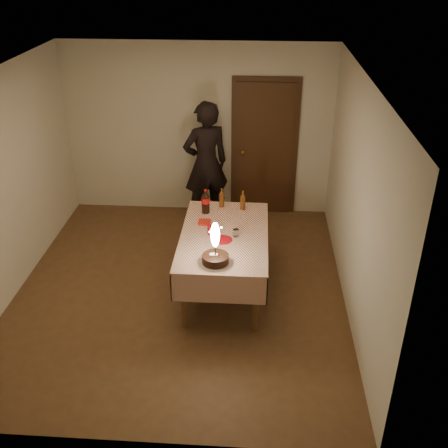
{
  "coord_description": "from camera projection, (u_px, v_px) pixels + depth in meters",
  "views": [
    {
      "loc": [
        0.9,
        -5.27,
        3.82
      ],
      "look_at": [
        0.54,
        -0.01,
        0.95
      ],
      "focal_mm": 42.0,
      "sensor_mm": 36.0,
      "label": 1
    }
  ],
  "objects": [
    {
      "name": "room_shell",
      "position": [
        179.0,
        163.0,
        5.77
      ],
      "size": [
        4.04,
        4.54,
        2.62
      ],
      "color": "beige",
      "rests_on": "ground"
    },
    {
      "name": "birthday_cake",
      "position": [
        215.0,
        254.0,
        5.53
      ],
      "size": [
        0.36,
        0.36,
        0.49
      ],
      "color": "white",
      "rests_on": "dining_table"
    },
    {
      "name": "napkin_stack",
      "position": [
        204.0,
        222.0,
        6.37
      ],
      "size": [
        0.15,
        0.15,
        0.02
      ],
      "primitive_type": "cube",
      "color": "red",
      "rests_on": "dining_table"
    },
    {
      "name": "red_plate",
      "position": [
        223.0,
        240.0,
        6.0
      ],
      "size": [
        0.22,
        0.22,
        0.01
      ],
      "primitive_type": "cylinder",
      "color": "#B60C16",
      "rests_on": "dining_table"
    },
    {
      "name": "amber_bottle_right",
      "position": [
        243.0,
        201.0,
        6.64
      ],
      "size": [
        0.06,
        0.06,
        0.25
      ],
      "color": "#5D2E10",
      "rests_on": "dining_table"
    },
    {
      "name": "amber_bottle_left",
      "position": [
        222.0,
        198.0,
        6.7
      ],
      "size": [
        0.06,
        0.06,
        0.25
      ],
      "color": "#5D2E10",
      "rests_on": "dining_table"
    },
    {
      "name": "red_cup",
      "position": [
        211.0,
        230.0,
        6.11
      ],
      "size": [
        0.08,
        0.08,
        0.1
      ],
      "primitive_type": "cylinder",
      "color": "red",
      "rests_on": "dining_table"
    },
    {
      "name": "photographer",
      "position": [
        206.0,
        164.0,
        7.64
      ],
      "size": [
        0.81,
        0.7,
        1.87
      ],
      "color": "black",
      "rests_on": "ground"
    },
    {
      "name": "ground",
      "position": [
        181.0,
        289.0,
        6.5
      ],
      "size": [
        4.0,
        4.5,
        0.01
      ],
      "primitive_type": "cube",
      "color": "brown",
      "rests_on": "ground"
    },
    {
      "name": "dining_table",
      "position": [
        224.0,
        242.0,
        6.18
      ],
      "size": [
        1.02,
        1.72,
        0.79
      ],
      "color": "brown",
      "rests_on": "ground"
    },
    {
      "name": "cola_bottle",
      "position": [
        206.0,
        201.0,
        6.54
      ],
      "size": [
        0.1,
        0.1,
        0.32
      ],
      "color": "black",
      "rests_on": "dining_table"
    },
    {
      "name": "clear_cup",
      "position": [
        236.0,
        233.0,
        6.06
      ],
      "size": [
        0.07,
        0.07,
        0.09
      ],
      "primitive_type": "cylinder",
      "color": "white",
      "rests_on": "dining_table"
    }
  ]
}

